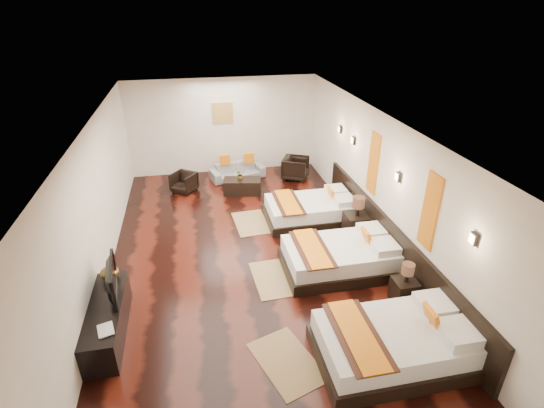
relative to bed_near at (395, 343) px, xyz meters
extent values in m
cube|color=black|center=(-1.70, 3.16, -0.29)|extent=(5.50, 9.50, 0.01)
cube|color=white|center=(-1.70, 3.16, 2.51)|extent=(5.50, 9.50, 0.01)
cube|color=silver|center=(-1.70, 7.91, 1.11)|extent=(5.50, 0.01, 2.80)
cube|color=silver|center=(-4.45, 3.16, 1.11)|extent=(0.01, 9.50, 2.80)
cube|color=silver|center=(1.05, 3.16, 1.11)|extent=(0.01, 9.50, 2.80)
cube|color=black|center=(1.01, 2.36, 0.16)|extent=(0.08, 6.60, 0.90)
cube|color=black|center=(-0.03, 0.00, -0.18)|extent=(2.25, 1.39, 0.24)
cube|color=white|center=(-0.03, 0.00, 0.10)|extent=(2.14, 1.28, 0.32)
cube|color=orange|center=(0.51, 0.00, 0.39)|extent=(0.17, 0.34, 0.35)
cube|color=#38190F|center=(-0.62, 0.00, 0.27)|extent=(0.59, 1.41, 0.02)
cube|color=orange|center=(-0.62, 0.00, 0.29)|extent=(0.41, 1.41, 0.02)
cube|color=black|center=(-0.03, 2.28, -0.18)|extent=(2.19, 1.35, 0.23)
cube|color=white|center=(-0.03, 2.28, 0.09)|extent=(2.08, 1.25, 0.31)
cube|color=orange|center=(0.49, 2.28, 0.37)|extent=(0.16, 0.33, 0.34)
cube|color=#38190F|center=(-0.60, 2.28, 0.26)|extent=(0.57, 1.37, 0.02)
cube|color=orange|center=(-0.60, 2.28, 0.27)|extent=(0.40, 1.37, 0.02)
cube|color=black|center=(-0.03, 4.32, -0.18)|extent=(2.10, 1.30, 0.22)
cube|color=white|center=(-0.03, 4.32, 0.08)|extent=(2.00, 1.20, 0.30)
cube|color=orange|center=(0.47, 4.32, 0.35)|extent=(0.16, 0.32, 0.32)
cube|color=#38190F|center=(-0.58, 4.32, 0.24)|extent=(0.55, 1.32, 0.02)
cube|color=orange|center=(-0.58, 4.32, 0.25)|extent=(0.38, 1.32, 0.02)
cube|color=black|center=(0.75, 1.15, -0.07)|extent=(0.40, 0.40, 0.44)
cylinder|color=black|center=(0.75, 1.15, 0.24)|extent=(0.07, 0.07, 0.18)
cylinder|color=#3F2619|center=(0.75, 1.15, 0.40)|extent=(0.21, 0.21, 0.19)
cube|color=black|center=(0.75, 3.37, -0.02)|extent=(0.50, 0.50, 0.55)
cylinder|color=black|center=(0.75, 3.37, 0.37)|extent=(0.09, 0.09, 0.22)
cylinder|color=#3F2619|center=(0.75, 3.37, 0.57)|extent=(0.27, 0.27, 0.24)
cube|color=#94754B|center=(-1.57, 0.23, -0.29)|extent=(1.09, 1.38, 0.01)
cube|color=#94754B|center=(-1.35, 2.23, -0.29)|extent=(0.81, 1.24, 0.01)
cube|color=#94754B|center=(-1.44, 4.45, -0.29)|extent=(0.83, 1.25, 0.01)
cube|color=black|center=(-4.20, 1.36, -0.02)|extent=(0.50, 1.80, 0.55)
imported|color=black|center=(-4.15, 1.64, 0.53)|extent=(0.24, 0.97, 0.55)
imported|color=black|center=(-4.20, 0.78, 0.27)|extent=(0.28, 0.33, 0.03)
imported|color=brown|center=(-4.20, 2.07, 0.42)|extent=(0.31, 0.31, 0.32)
imported|color=gray|center=(-1.41, 7.22, -0.06)|extent=(1.67, 0.96, 0.46)
imported|color=black|center=(-2.97, 6.58, -0.02)|extent=(0.83, 0.83, 0.55)
imported|color=black|center=(0.26, 6.85, 0.03)|extent=(0.96, 0.95, 0.66)
cube|color=black|center=(-1.41, 6.17, -0.09)|extent=(1.08, 0.68, 0.40)
imported|color=#2D5A1E|center=(-1.45, 6.22, 0.23)|extent=(0.28, 0.26, 0.26)
cube|color=#D86014|center=(1.03, 1.26, 1.41)|extent=(0.04, 0.40, 1.30)
cube|color=#D86014|center=(1.03, 3.46, 1.41)|extent=(0.04, 0.40, 1.30)
cube|color=black|center=(1.01, 0.16, 1.56)|extent=(0.06, 0.12, 0.18)
cube|color=#FFD18C|center=(0.98, 0.16, 1.56)|extent=(0.02, 0.10, 0.14)
cube|color=black|center=(1.01, 2.36, 1.56)|extent=(0.06, 0.12, 0.18)
cube|color=#FFD18C|center=(0.98, 2.36, 1.56)|extent=(0.02, 0.10, 0.14)
cube|color=black|center=(1.01, 4.56, 1.56)|extent=(0.06, 0.12, 0.18)
cube|color=#FFD18C|center=(0.98, 4.56, 1.56)|extent=(0.02, 0.10, 0.14)
cube|color=black|center=(1.01, 5.46, 1.56)|extent=(0.06, 0.12, 0.18)
cube|color=#FFD18C|center=(0.98, 5.46, 1.56)|extent=(0.02, 0.10, 0.14)
cube|color=#AD873F|center=(-1.70, 7.89, 1.51)|extent=(0.60, 0.04, 0.60)
camera|label=1|loc=(-2.65, -3.96, 4.50)|focal=27.04mm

